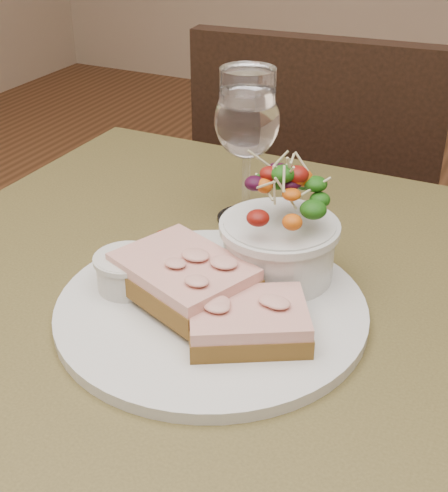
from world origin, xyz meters
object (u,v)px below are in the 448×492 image
at_px(ramekin, 127,270).
at_px(wine_glass, 247,125).
at_px(salad_bowl, 280,224).
at_px(sandwich_back, 183,277).
at_px(dinner_plate, 211,309).
at_px(chair_far, 319,303).
at_px(cafe_table, 228,391).
at_px(sandwich_front, 248,321).

bearing_deg(ramekin, wine_glass, 79.90).
bearing_deg(salad_bowl, sandwich_back, -129.08).
xyz_separation_m(ramekin, salad_bowl, (0.13, 0.09, 0.04)).
bearing_deg(ramekin, salad_bowl, 34.77).
xyz_separation_m(dinner_plate, sandwich_back, (-0.03, -0.00, 0.03)).
distance_m(chair_far, sandwich_back, 0.87).
xyz_separation_m(ramekin, wine_glass, (0.04, 0.21, 0.09)).
distance_m(dinner_plate, ramekin, 0.09).
height_order(ramekin, salad_bowl, salad_bowl).
distance_m(sandwich_back, ramekin, 0.06).
bearing_deg(chair_far, ramekin, 85.83).
distance_m(cafe_table, sandwich_back, 0.15).
bearing_deg(dinner_plate, sandwich_front, -29.41).
bearing_deg(cafe_table, sandwich_front, -45.08).
distance_m(salad_bowl, wine_glass, 0.16).
height_order(dinner_plate, ramekin, ramekin).
distance_m(chair_far, sandwich_front, 0.90).
relative_size(cafe_table, sandwich_front, 6.02).
xyz_separation_m(dinner_plate, wine_glass, (-0.05, 0.20, 0.12)).
xyz_separation_m(sandwich_back, wine_glass, (-0.02, 0.20, 0.09)).
relative_size(cafe_table, wine_glass, 4.57).
height_order(cafe_table, sandwich_back, sandwich_back).
bearing_deg(sandwich_front, ramekin, 142.46).
bearing_deg(chair_far, cafe_table, 94.22).
height_order(cafe_table, salad_bowl, salad_bowl).
distance_m(dinner_plate, sandwich_back, 0.04).
relative_size(chair_far, sandwich_front, 6.78).
bearing_deg(dinner_plate, sandwich_back, -174.45).
height_order(sandwich_back, wine_glass, wine_glass).
height_order(cafe_table, chair_far, chair_far).
relative_size(cafe_table, chair_far, 0.89).
distance_m(cafe_table, wine_glass, 0.30).
xyz_separation_m(dinner_plate, sandwich_front, (0.05, -0.03, 0.02)).
bearing_deg(wine_glass, ramekin, -100.10).
bearing_deg(sandwich_back, wine_glass, 118.45).
relative_size(cafe_table, dinner_plate, 2.62).
xyz_separation_m(cafe_table, sandwich_back, (-0.04, -0.01, 0.14)).
relative_size(dinner_plate, sandwich_back, 1.97).
bearing_deg(wine_glass, chair_far, 95.15).
relative_size(cafe_table, salad_bowl, 6.30).
distance_m(chair_far, salad_bowl, 0.83).
bearing_deg(sandwich_front, chair_far, 72.07).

